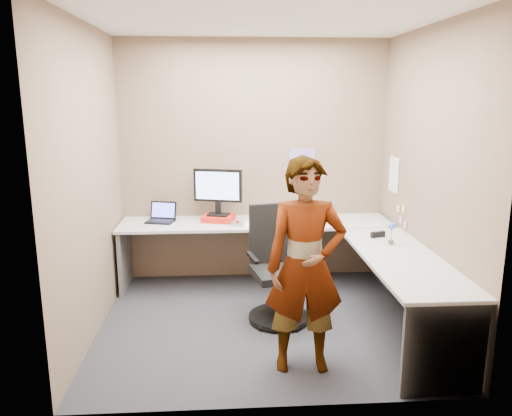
{
  "coord_description": "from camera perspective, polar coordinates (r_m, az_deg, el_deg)",
  "views": [
    {
      "loc": [
        -0.34,
        -4.32,
        2.09
      ],
      "look_at": [
        -0.04,
        0.25,
        1.05
      ],
      "focal_mm": 35.0,
      "sensor_mm": 36.0,
      "label": 1
    }
  ],
  "objects": [
    {
      "name": "laptop",
      "position": [
        5.58,
        -10.73,
        -0.96
      ],
      "size": [
        0.34,
        0.31,
        0.21
      ],
      "rotation": [
        0.0,
        0.0,
        -0.24
      ],
      "color": "black",
      "rests_on": "desk"
    },
    {
      "name": "paper_ream",
      "position": [
        5.5,
        -4.33,
        -1.18
      ],
      "size": [
        0.39,
        0.32,
        0.07
      ],
      "primitive_type": "cube",
      "rotation": [
        0.0,
        0.0,
        -0.26
      ],
      "color": "red",
      "rests_on": "desk"
    },
    {
      "name": "wall_right",
      "position": [
        4.75,
        19.16,
        3.13
      ],
      "size": [
        0.0,
        2.7,
        2.7
      ],
      "primitive_type": "plane",
      "rotation": [
        1.57,
        0.0,
        -1.57
      ],
      "color": "brown",
      "rests_on": "ground"
    },
    {
      "name": "sticky_note_c",
      "position": [
        5.29,
        16.65,
        -1.85
      ],
      "size": [
        0.01,
        0.07,
        0.07
      ],
      "primitive_type": "cube",
      "color": "pink",
      "rests_on": "wall_right"
    },
    {
      "name": "calendar_purple",
      "position": [
        5.73,
        5.29,
        4.82
      ],
      "size": [
        0.3,
        0.01,
        0.4
      ],
      "primitive_type": "cube",
      "color": "#846BB7",
      "rests_on": "wall_back"
    },
    {
      "name": "origami",
      "position": [
        5.33,
        -1.01,
        -1.64
      ],
      "size": [
        0.1,
        0.1,
        0.06
      ],
      "primitive_type": "cone",
      "color": "white",
      "rests_on": "desk"
    },
    {
      "name": "sticky_note_a",
      "position": [
        5.32,
        16.5,
        -0.1
      ],
      "size": [
        0.01,
        0.07,
        0.07
      ],
      "primitive_type": "cube",
      "color": "#F2E059",
      "rests_on": "wall_right"
    },
    {
      "name": "flower",
      "position": [
        4.79,
        15.24,
        -2.38
      ],
      "size": [
        0.07,
        0.07,
        0.22
      ],
      "color": "brown",
      "rests_on": "desk"
    },
    {
      "name": "person",
      "position": [
        3.8,
        5.68,
        -6.65
      ],
      "size": [
        0.61,
        0.41,
        1.66
      ],
      "primitive_type": "imported",
      "rotation": [
        0.0,
        0.0,
        -0.02
      ],
      "color": "#999399",
      "rests_on": "ground"
    },
    {
      "name": "trackball_mouse",
      "position": [
        5.29,
        -2.16,
        -1.84
      ],
      "size": [
        0.12,
        0.08,
        0.07
      ],
      "color": "#B7B7BC",
      "rests_on": "desk"
    },
    {
      "name": "monitor",
      "position": [
        5.45,
        -4.39,
        2.27
      ],
      "size": [
        0.53,
        0.21,
        0.51
      ],
      "rotation": [
        0.0,
        0.0,
        -0.26
      ],
      "color": "black",
      "rests_on": "paper_ream"
    },
    {
      "name": "calendar_white",
      "position": [
        5.59,
        15.47,
        3.69
      ],
      "size": [
        0.01,
        0.28,
        0.38
      ],
      "primitive_type": "cube",
      "color": "white",
      "rests_on": "wall_right"
    },
    {
      "name": "stapler",
      "position": [
        5.02,
        13.76,
        -2.96
      ],
      "size": [
        0.15,
        0.09,
        0.05
      ],
      "primitive_type": "cube",
      "rotation": [
        0.0,
        0.0,
        0.32
      ],
      "color": "black",
      "rests_on": "desk"
    },
    {
      "name": "desk",
      "position": [
        5.0,
        5.43,
        -4.74
      ],
      "size": [
        2.98,
        2.58,
        0.73
      ],
      "color": "#BDBDBD",
      "rests_on": "ground"
    },
    {
      "name": "sticky_note_b",
      "position": [
        5.4,
        16.23,
        -1.33
      ],
      "size": [
        0.01,
        0.07,
        0.07
      ],
      "primitive_type": "cube",
      "color": "pink",
      "rests_on": "wall_right"
    },
    {
      "name": "wall_left",
      "position": [
        4.53,
        -18.5,
        2.74
      ],
      "size": [
        0.0,
        2.7,
        2.7
      ],
      "primitive_type": "plane",
      "rotation": [
        1.57,
        0.0,
        1.57
      ],
      "color": "brown",
      "rests_on": "ground"
    },
    {
      "name": "office_chair",
      "position": [
        4.73,
        2.41,
        -7.62
      ],
      "size": [
        0.6,
        0.57,
        1.07
      ],
      "rotation": [
        0.0,
        0.0,
        0.21
      ],
      "color": "black",
      "rests_on": "ground"
    },
    {
      "name": "ceiling",
      "position": [
        4.37,
        0.85,
        20.82
      ],
      "size": [
        3.0,
        3.0,
        0.0
      ],
      "primitive_type": "plane",
      "rotation": [
        3.14,
        0.0,
        0.0
      ],
      "color": "white",
      "rests_on": "wall_back"
    },
    {
      "name": "ground",
      "position": [
        4.81,
        0.74,
        -12.96
      ],
      "size": [
        3.0,
        3.0,
        0.0
      ],
      "primitive_type": "plane",
      "color": "#232328",
      "rests_on": "ground"
    },
    {
      "name": "sticky_note_d",
      "position": [
        5.47,
        15.95,
        -0.06
      ],
      "size": [
        0.01,
        0.07,
        0.07
      ],
      "primitive_type": "cube",
      "color": "#F2E059",
      "rests_on": "wall_right"
    },
    {
      "name": "wall_back",
      "position": [
        5.68,
        -0.24,
        5.31
      ],
      "size": [
        3.0,
        0.0,
        3.0
      ],
      "primitive_type": "plane",
      "rotation": [
        1.57,
        0.0,
        0.0
      ],
      "color": "brown",
      "rests_on": "ground"
    }
  ]
}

